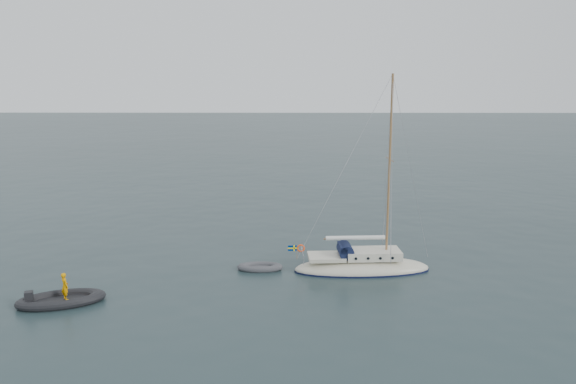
{
  "coord_description": "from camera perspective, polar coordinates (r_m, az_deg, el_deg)",
  "views": [
    {
      "loc": [
        -1.24,
        -28.83,
        11.09
      ],
      "look_at": [
        -1.46,
        0.0,
        5.17
      ],
      "focal_mm": 35.0,
      "sensor_mm": 36.0,
      "label": 1
    }
  ],
  "objects": [
    {
      "name": "ground",
      "position": [
        30.92,
        2.75,
        -9.43
      ],
      "size": [
        300.0,
        300.0,
        0.0
      ],
      "primitive_type": "plane",
      "color": "black",
      "rests_on": "ground"
    },
    {
      "name": "rib",
      "position": [
        30.59,
        -22.09,
        -10.04
      ],
      "size": [
        4.28,
        1.95,
        1.62
      ],
      "rotation": [
        0.0,
        0.0,
        0.34
      ],
      "color": "black",
      "rests_on": "ground"
    },
    {
      "name": "sailboat",
      "position": [
        33.03,
        7.57,
        -6.48
      ],
      "size": [
        8.3,
        2.49,
        11.81
      ],
      "rotation": [
        0.0,
        0.0,
        0.06
      ],
      "color": "beige",
      "rests_on": "ground"
    },
    {
      "name": "dinghy",
      "position": [
        33.19,
        -2.88,
        -7.63
      ],
      "size": [
        2.67,
        1.21,
        0.38
      ],
      "rotation": [
        0.0,
        0.0,
        0.01
      ],
      "color": "#48484D",
      "rests_on": "ground"
    }
  ]
}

